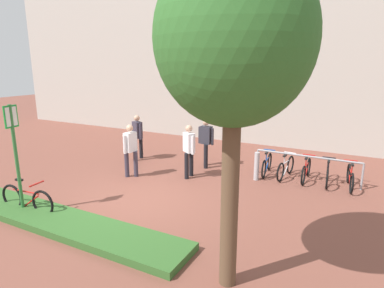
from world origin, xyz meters
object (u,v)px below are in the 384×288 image
Objects in this scene: person_shirt_white at (189,148)px; tree_sidewalk at (234,41)px; bollard_steel at (257,166)px; person_casual_tan at (131,147)px; person_suited_navy at (137,134)px; bike_rack_cluster at (306,170)px; parking_sign_post at (15,145)px; person_suited_dark at (206,140)px; bike_at_sign at (27,199)px.

tree_sidewalk is at bearing -54.67° from person_shirt_white.
person_shirt_white is (-2.00, -0.77, 0.53)m from bollard_steel.
person_suited_navy is at bearing 120.65° from person_casual_tan.
bike_rack_cluster is 5.60m from person_casual_tan.
parking_sign_post is 8.21m from bike_rack_cluster.
person_shirt_white is 1.26m from person_suited_dark.
tree_sidewalk is 7.02m from person_suited_dark.
parking_sign_post is at bearing -113.32° from person_suited_dark.
tree_sidewalk is 3.10× the size of bike_at_sign.
person_shirt_white is 1.00× the size of person_suited_navy.
person_shirt_white is (-3.39, -1.45, 0.64)m from bike_rack_cluster.
person_shirt_white is 2.84m from person_suited_navy.
tree_sidewalk reaches higher than person_suited_dark.
person_shirt_white is at bearing -156.89° from bike_rack_cluster.
tree_sidewalk is at bearing -36.50° from person_casual_tan.
person_suited_dark is at bearing 51.00° from person_casual_tan.
parking_sign_post is 1.56× the size of person_shirt_white.
person_casual_tan is at bearing -129.00° from person_suited_dark.
person_suited_dark is at bearing 166.26° from bollard_steel.
tree_sidewalk is 1.62× the size of bike_rack_cluster.
tree_sidewalk is at bearing -61.19° from person_suited_dark.
person_casual_tan and person_suited_navy have the same top height.
person_suited_dark is at bearing 7.98° from person_suited_navy.
person_suited_dark reaches higher than bike_rack_cluster.
bollard_steel is (4.37, 5.00, -1.29)m from parking_sign_post.
parking_sign_post is 1.40m from bike_at_sign.
tree_sidewalk reaches higher than person_shirt_white.
bollard_steel is 2.21m from person_shirt_white.
tree_sidewalk is 6.43m from bike_at_sign.
bollard_steel is at bearing 48.92° from bike_at_sign.
bike_rack_cluster is at bearing 25.93° from bollard_steel.
person_shirt_white reaches higher than bike_at_sign.
parking_sign_post is 0.84× the size of bike_rack_cluster.
bike_at_sign is 0.98× the size of person_suited_navy.
person_casual_tan is 1.98m from person_suited_navy.
bike_at_sign is (0.08, 0.08, -1.39)m from parking_sign_post.
parking_sign_post reaches higher than bike_at_sign.
person_shirt_white is at bearing 25.79° from person_casual_tan.
person_suited_navy is 1.00× the size of person_suited_dark.
person_suited_dark is (2.37, 5.49, -0.76)m from parking_sign_post.
person_suited_dark reaches higher than bollard_steel.
bollard_steel is (-1.39, -0.68, 0.10)m from bike_rack_cluster.
person_suited_dark is at bearing 67.13° from bike_at_sign.
bollard_steel is at bearing 101.87° from tree_sidewalk.
tree_sidewalk is at bearing -1.22° from parking_sign_post.
bike_at_sign is 0.98× the size of person_casual_tan.
bollard_steel is 4.73m from person_suited_navy.
person_suited_navy is at bearing 93.63° from parking_sign_post.
parking_sign_post is 1.56× the size of person_casual_tan.
person_suited_dark is (2.69, 0.38, 0.00)m from person_suited_navy.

